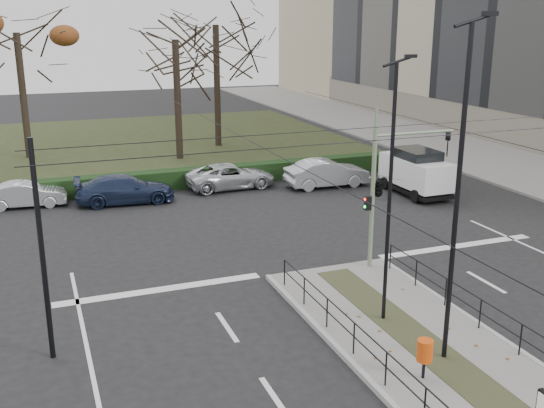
{
  "coord_description": "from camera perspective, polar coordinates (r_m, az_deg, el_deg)",
  "views": [
    {
      "loc": [
        -9.55,
        -14.44,
        8.75
      ],
      "look_at": [
        -1.39,
        6.9,
        2.13
      ],
      "focal_mm": 42.0,
      "sensor_mm": 36.0,
      "label": 1
    }
  ],
  "objects": [
    {
      "name": "traffic_light",
      "position": [
        22.78,
        9.71,
        1.7
      ],
      "size": [
        3.53,
        2.0,
        5.18
      ],
      "color": "gray",
      "rests_on": "median_island"
    },
    {
      "name": "parked_car_fourth",
      "position": [
        34.36,
        -3.74,
        2.52
      ],
      "size": [
        4.9,
        2.43,
        1.34
      ],
      "primitive_type": "imported",
      "rotation": [
        0.0,
        0.0,
        1.62
      ],
      "color": "#B9BCC1",
      "rests_on": "ground"
    },
    {
      "name": "median_island",
      "position": [
        17.58,
        15.84,
        -14.11
      ],
      "size": [
        4.4,
        15.0,
        0.14
      ],
      "primitive_type": "cube",
      "color": "slate",
      "rests_on": "ground"
    },
    {
      "name": "sidewalk_east",
      "position": [
        46.5,
        15.93,
        4.78
      ],
      "size": [
        8.0,
        90.0,
        0.14
      ],
      "primitive_type": "cube",
      "color": "slate",
      "rests_on": "ground"
    },
    {
      "name": "median_railing",
      "position": [
        17.08,
        16.28,
        -11.62
      ],
      "size": [
        4.14,
        13.24,
        0.92
      ],
      "color": "black",
      "rests_on": "median_island"
    },
    {
      "name": "parked_car_second",
      "position": [
        33.05,
        -21.18,
        0.81
      ],
      "size": [
        3.85,
        1.58,
        1.24
      ],
      "primitive_type": "imported",
      "rotation": [
        0.0,
        0.0,
        1.5
      ],
      "color": "#B9BCC1",
      "rests_on": "ground"
    },
    {
      "name": "catenary",
      "position": [
        19.43,
        9.43,
        0.01
      ],
      "size": [
        20.0,
        34.0,
        6.0
      ],
      "color": "black",
      "rests_on": "ground"
    },
    {
      "name": "parked_car_third",
      "position": [
        32.31,
        -13.05,
        1.3
      ],
      "size": [
        4.95,
        2.31,
        1.4
      ],
      "primitive_type": "imported",
      "rotation": [
        0.0,
        0.0,
        1.5
      ],
      "color": "#1D2844",
      "rests_on": "ground"
    },
    {
      "name": "parked_car_fifth",
      "position": [
        34.71,
        4.95,
        2.78
      ],
      "size": [
        4.61,
        1.68,
        1.51
      ],
      "primitive_type": "imported",
      "rotation": [
        0.0,
        0.0,
        1.55
      ],
      "color": "#B9BCC1",
      "rests_on": "ground"
    },
    {
      "name": "bare_tree_near",
      "position": [
        41.09,
        -8.65,
        13.6
      ],
      "size": [
        5.89,
        5.89,
        9.96
      ],
      "color": "black",
      "rests_on": "park"
    },
    {
      "name": "hedge",
      "position": [
        34.24,
        -14.35,
        1.7
      ],
      "size": [
        38.0,
        1.0,
        1.0
      ],
      "primitive_type": "cube",
      "color": "black",
      "rests_on": "ground"
    },
    {
      "name": "park",
      "position": [
        47.38,
        -16.32,
        4.93
      ],
      "size": [
        38.0,
        26.0,
        0.1
      ],
      "primitive_type": "cube",
      "color": "#252E17",
      "rests_on": "ground"
    },
    {
      "name": "streetlamp_median_far",
      "position": [
        18.3,
        10.57,
        1.06
      ],
      "size": [
        0.65,
        0.13,
        7.73
      ],
      "color": "black",
      "rests_on": "median_island"
    },
    {
      "name": "streetlamp_median_near",
      "position": [
        16.32,
        16.34,
        0.83
      ],
      "size": [
        0.74,
        0.15,
        8.81
      ],
      "color": "black",
      "rests_on": "median_island"
    },
    {
      "name": "litter_bin",
      "position": [
        16.57,
        13.54,
        -12.7
      ],
      "size": [
        0.4,
        0.4,
        1.04
      ],
      "color": "black",
      "rests_on": "median_island"
    },
    {
      "name": "bare_tree_center",
      "position": [
        45.29,
        -5.05,
        14.95
      ],
      "size": [
        7.67,
        7.67,
        11.09
      ],
      "color": "black",
      "rests_on": "park"
    },
    {
      "name": "white_van",
      "position": [
        33.8,
        12.76,
        2.92
      ],
      "size": [
        2.09,
        4.45,
        2.38
      ],
      "color": "white",
      "rests_on": "ground"
    },
    {
      "name": "rust_tree",
      "position": [
        43.95,
        -21.94,
        14.05
      ],
      "size": [
        7.77,
        7.77,
        10.4
      ],
      "color": "black",
      "rests_on": "park"
    },
    {
      "name": "ground",
      "position": [
        19.4,
        11.4,
        -11.01
      ],
      "size": [
        140.0,
        140.0,
        0.0
      ],
      "primitive_type": "plane",
      "color": "black",
      "rests_on": "ground"
    }
  ]
}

